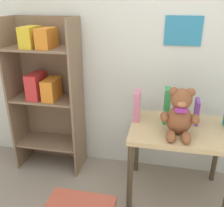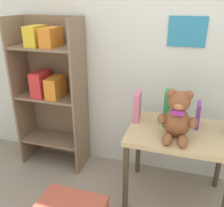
# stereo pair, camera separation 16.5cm
# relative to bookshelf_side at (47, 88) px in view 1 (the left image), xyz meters

# --- Properties ---
(wall_back) EXTENTS (4.80, 0.07, 2.50)m
(wall_back) POSITION_rel_bookshelf_side_xyz_m (0.82, 0.16, 0.52)
(wall_back) COLOR silver
(wall_back) RESTS_ON ground_plane
(bookshelf_side) EXTENTS (0.57, 0.29, 1.31)m
(bookshelf_side) POSITION_rel_bookshelf_side_xyz_m (0.00, 0.00, 0.00)
(bookshelf_side) COLOR #7F664C
(bookshelf_side) RESTS_ON ground_plane
(display_table) EXTENTS (0.71, 0.51, 0.58)m
(display_table) POSITION_rel_bookshelf_side_xyz_m (1.10, -0.20, -0.23)
(display_table) COLOR tan
(display_table) RESTS_ON ground_plane
(teddy_bear) EXTENTS (0.25, 0.23, 0.33)m
(teddy_bear) POSITION_rel_bookshelf_side_xyz_m (1.07, -0.29, -0.01)
(teddy_bear) COLOR brown
(teddy_bear) RESTS_ON display_table
(book_standing_pink) EXTENTS (0.05, 0.13, 0.22)m
(book_standing_pink) POSITION_rel_bookshelf_side_xyz_m (0.78, -0.11, -0.04)
(book_standing_pink) COLOR #D17093
(book_standing_pink) RESTS_ON display_table
(book_standing_green) EXTENTS (0.04, 0.11, 0.26)m
(book_standing_green) POSITION_rel_bookshelf_side_xyz_m (0.99, -0.12, -0.02)
(book_standing_green) COLOR #33934C
(book_standing_green) RESTS_ON display_table
(book_standing_purple) EXTENTS (0.03, 0.13, 0.18)m
(book_standing_purple) POSITION_rel_bookshelf_side_xyz_m (1.21, -0.09, -0.07)
(book_standing_purple) COLOR purple
(book_standing_purple) RESTS_ON display_table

